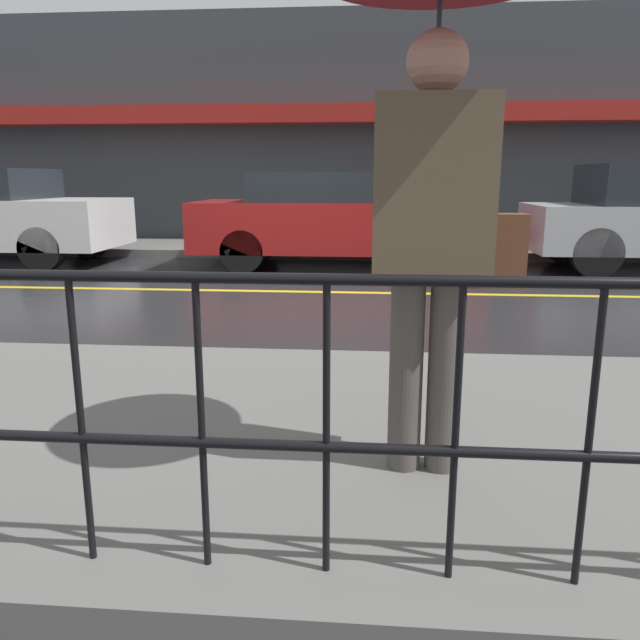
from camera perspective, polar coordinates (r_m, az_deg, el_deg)
name	(u,v)px	position (r m, az deg, el deg)	size (l,w,h in m)	color
ground_plane	(282,292)	(7.86, -3.47, 2.61)	(80.00, 80.00, 0.00)	#262628
sidewalk_near	(158,433)	(3.51, -14.61, -9.94)	(28.00, 2.93, 0.14)	#60605E
sidewalk_far	(314,249)	(11.98, -0.54, 6.55)	(28.00, 2.12, 0.14)	#60605E
lane_marking	(282,291)	(7.86, -3.47, 2.64)	(25.20, 0.12, 0.01)	gold
building_storefront	(319,130)	(13.11, -0.05, 16.95)	(28.00, 0.85, 4.59)	#383D42
railing_foreground	(18,381)	(2.24, -25.91, -5.01)	(12.00, 0.04, 0.99)	black
pedestrian	(439,70)	(2.66, 10.81, 21.55)	(0.98, 0.98, 2.23)	#4C4742
car_red	(336,219)	(9.91, 1.52, 9.23)	(4.49, 1.71, 1.48)	maroon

